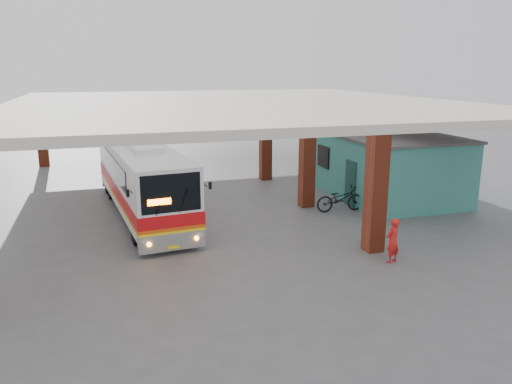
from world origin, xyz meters
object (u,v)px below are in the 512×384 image
object	(u,v)px
motorcycle	(340,199)
red_chair	(311,177)
coach_bus	(142,179)
pedestrian	(393,240)

from	to	relation	value
motorcycle	red_chair	world-z (taller)	motorcycle
coach_bus	pedestrian	xyz separation A→B (m)	(7.31, -8.07, -0.84)
coach_bus	motorcycle	bearing A→B (deg)	-19.91
motorcycle	red_chair	distance (m)	5.42
pedestrian	red_chair	world-z (taller)	pedestrian
motorcycle	red_chair	bearing A→B (deg)	-6.70
motorcycle	pedestrian	distance (m)	6.04
coach_bus	red_chair	size ratio (longest dim) A/B	13.21
pedestrian	red_chair	distance (m)	11.46
pedestrian	red_chair	bearing A→B (deg)	-122.26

